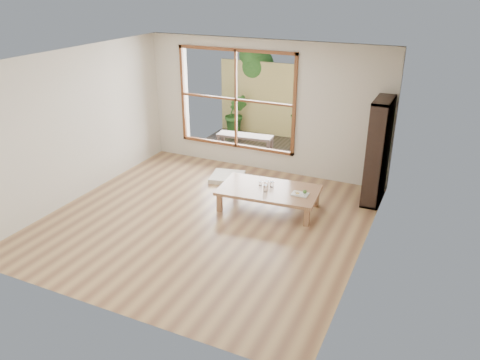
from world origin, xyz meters
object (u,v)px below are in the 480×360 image
(low_table, at_px, (269,191))
(garden_bench, at_px, (245,137))
(bookshelf, at_px, (378,151))
(food_tray, at_px, (301,193))

(low_table, bearing_deg, garden_bench, 117.88)
(bookshelf, height_order, garden_bench, bookshelf)
(low_table, distance_m, food_tray, 0.56)
(bookshelf, relative_size, food_tray, 6.79)
(low_table, xyz_separation_m, bookshelf, (1.56, 1.09, 0.59))
(low_table, xyz_separation_m, garden_bench, (-1.50, 2.35, 0.04))
(bookshelf, bearing_deg, food_tray, -132.85)
(food_tray, distance_m, garden_bench, 3.12)
(garden_bench, bearing_deg, low_table, -63.10)
(food_tray, relative_size, garden_bench, 0.21)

